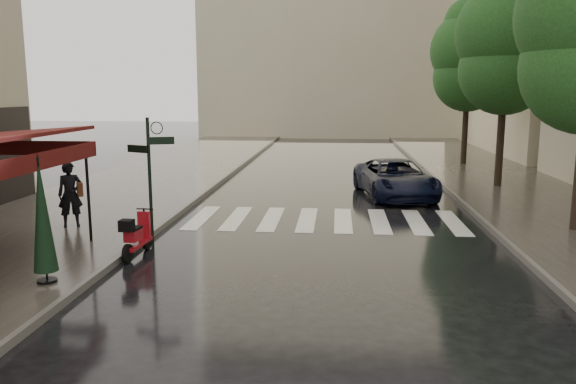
# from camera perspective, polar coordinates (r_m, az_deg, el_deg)

# --- Properties ---
(ground) EXTENTS (120.00, 120.00, 0.00)m
(ground) POSITION_cam_1_polar(r_m,az_deg,el_deg) (11.19, -12.59, -9.39)
(ground) COLOR black
(ground) RESTS_ON ground
(sidewalk_near) EXTENTS (6.00, 60.00, 0.12)m
(sidewalk_near) POSITION_cam_1_polar(r_m,az_deg,el_deg) (23.65, -14.29, 0.98)
(sidewalk_near) COLOR #38332D
(sidewalk_near) RESTS_ON ground
(sidewalk_far) EXTENTS (5.50, 60.00, 0.12)m
(sidewalk_far) POSITION_cam_1_polar(r_m,az_deg,el_deg) (23.39, 22.26, 0.43)
(sidewalk_far) COLOR #38332D
(sidewalk_far) RESTS_ON ground
(curb_near) EXTENTS (0.12, 60.00, 0.16)m
(curb_near) POSITION_cam_1_polar(r_m,az_deg,el_deg) (22.83, -7.04, 0.93)
(curb_near) COLOR #595651
(curb_near) RESTS_ON ground
(curb_far) EXTENTS (0.12, 60.00, 0.16)m
(curb_far) POSITION_cam_1_polar(r_m,az_deg,el_deg) (22.71, 15.50, 0.59)
(curb_far) COLOR #595651
(curb_far) RESTS_ON ground
(crosswalk) EXTENTS (7.85, 3.20, 0.01)m
(crosswalk) POSITION_cam_1_polar(r_m,az_deg,el_deg) (16.45, 3.78, -2.84)
(crosswalk) COLOR silver
(crosswalk) RESTS_ON ground
(signpost) EXTENTS (1.17, 0.29, 3.10)m
(signpost) POSITION_cam_1_polar(r_m,az_deg,el_deg) (13.91, -13.87, 2.15)
(signpost) COLOR black
(signpost) RESTS_ON ground
(backdrop_building) EXTENTS (22.00, 6.00, 20.00)m
(backdrop_building) POSITION_cam_1_polar(r_m,az_deg,el_deg) (48.45, 4.87, 17.57)
(backdrop_building) COLOR #B8AF8C
(backdrop_building) RESTS_ON ground
(tree_mid) EXTENTS (3.80, 3.80, 8.34)m
(tree_mid) POSITION_cam_1_polar(r_m,az_deg,el_deg) (22.97, 21.36, 14.20)
(tree_mid) COLOR black
(tree_mid) RESTS_ON sidewalk_far
(tree_far) EXTENTS (3.80, 3.80, 8.16)m
(tree_far) POSITION_cam_1_polar(r_m,az_deg,el_deg) (29.78, 17.91, 13.05)
(tree_far) COLOR black
(tree_far) RESTS_ON sidewalk_far
(pedestrian_with_umbrella) EXTENTS (1.42, 1.43, 2.50)m
(pedestrian_with_umbrella) POSITION_cam_1_polar(r_m,az_deg,el_deg) (15.97, -21.41, 2.55)
(pedestrian_with_umbrella) COLOR black
(pedestrian_with_umbrella) RESTS_ON sidewalk_near
(scooter) EXTENTS (0.41, 1.53, 1.01)m
(scooter) POSITION_cam_1_polar(r_m,az_deg,el_deg) (13.18, -15.17, -4.40)
(scooter) COLOR black
(scooter) RESTS_ON ground
(parked_car) EXTENTS (3.02, 5.09, 1.33)m
(parked_car) POSITION_cam_1_polar(r_m,az_deg,el_deg) (20.32, 10.84, 1.37)
(parked_car) COLOR black
(parked_car) RESTS_ON ground
(parasol_back) EXTENTS (0.45, 0.45, 2.41)m
(parasol_back) POSITION_cam_1_polar(r_m,az_deg,el_deg) (11.45, -23.70, -2.21)
(parasol_back) COLOR black
(parasol_back) RESTS_ON sidewalk_near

